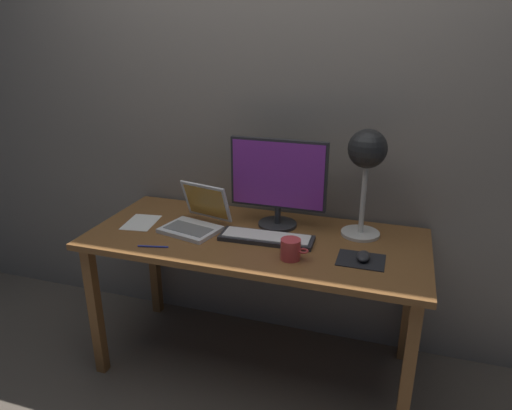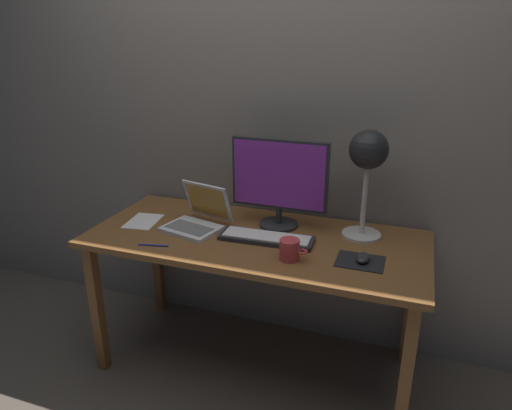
{
  "view_description": "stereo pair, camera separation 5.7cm",
  "coord_description": "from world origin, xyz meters",
  "px_view_note": "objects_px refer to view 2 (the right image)",
  "views": [
    {
      "loc": [
        0.62,
        -1.91,
        1.65
      ],
      "look_at": [
        0.02,
        -0.05,
        0.92
      ],
      "focal_mm": 32.39,
      "sensor_mm": 36.0,
      "label": 1
    },
    {
      "loc": [
        0.67,
        -1.89,
        1.65
      ],
      "look_at": [
        0.02,
        -0.05,
        0.92
      ],
      "focal_mm": 32.39,
      "sensor_mm": 36.0,
      "label": 2
    }
  ],
  "objects_px": {
    "coffee_mug": "(290,250)",
    "pen": "(153,245)",
    "desk_lamp": "(368,158)",
    "mouse": "(363,258)",
    "laptop": "(199,215)",
    "monitor": "(279,180)",
    "keyboard_main": "(267,238)"
  },
  "relations": [
    {
      "from": "coffee_mug",
      "to": "pen",
      "type": "bearing_deg",
      "value": -172.53
    },
    {
      "from": "coffee_mug",
      "to": "monitor",
      "type": "bearing_deg",
      "value": 114.34
    },
    {
      "from": "desk_lamp",
      "to": "pen",
      "type": "relative_size",
      "value": 3.65
    },
    {
      "from": "desk_lamp",
      "to": "coffee_mug",
      "type": "height_order",
      "value": "desk_lamp"
    },
    {
      "from": "mouse",
      "to": "laptop",
      "type": "bearing_deg",
      "value": 172.14
    },
    {
      "from": "mouse",
      "to": "pen",
      "type": "xyz_separation_m",
      "value": [
        -0.92,
        -0.16,
        -0.02
      ]
    },
    {
      "from": "keyboard_main",
      "to": "coffee_mug",
      "type": "bearing_deg",
      "value": -44.37
    },
    {
      "from": "laptop",
      "to": "mouse",
      "type": "relative_size",
      "value": 3.37
    },
    {
      "from": "laptop",
      "to": "desk_lamp",
      "type": "relative_size",
      "value": 0.63
    },
    {
      "from": "laptop",
      "to": "mouse",
      "type": "xyz_separation_m",
      "value": [
        0.82,
        -0.11,
        -0.04
      ]
    },
    {
      "from": "keyboard_main",
      "to": "coffee_mug",
      "type": "height_order",
      "value": "coffee_mug"
    },
    {
      "from": "mouse",
      "to": "coffee_mug",
      "type": "xyz_separation_m",
      "value": [
        -0.3,
        -0.08,
        0.03
      ]
    },
    {
      "from": "monitor",
      "to": "mouse",
      "type": "xyz_separation_m",
      "value": [
        0.45,
        -0.25,
        -0.22
      ]
    },
    {
      "from": "keyboard_main",
      "to": "laptop",
      "type": "distance_m",
      "value": 0.37
    },
    {
      "from": "mouse",
      "to": "coffee_mug",
      "type": "distance_m",
      "value": 0.31
    },
    {
      "from": "pen",
      "to": "keyboard_main",
      "type": "bearing_deg",
      "value": 26.33
    },
    {
      "from": "keyboard_main",
      "to": "mouse",
      "type": "xyz_separation_m",
      "value": [
        0.45,
        -0.07,
        0.01
      ]
    },
    {
      "from": "laptop",
      "to": "pen",
      "type": "xyz_separation_m",
      "value": [
        -0.1,
        -0.27,
        -0.06
      ]
    },
    {
      "from": "pen",
      "to": "mouse",
      "type": "bearing_deg",
      "value": 9.96
    },
    {
      "from": "coffee_mug",
      "to": "mouse",
      "type": "bearing_deg",
      "value": 15.01
    },
    {
      "from": "pen",
      "to": "laptop",
      "type": "bearing_deg",
      "value": 70.17
    },
    {
      "from": "laptop",
      "to": "coffee_mug",
      "type": "height_order",
      "value": "laptop"
    },
    {
      "from": "coffee_mug",
      "to": "pen",
      "type": "relative_size",
      "value": 0.87
    },
    {
      "from": "desk_lamp",
      "to": "coffee_mug",
      "type": "distance_m",
      "value": 0.55
    },
    {
      "from": "desk_lamp",
      "to": "mouse",
      "type": "relative_size",
      "value": 5.32
    },
    {
      "from": "desk_lamp",
      "to": "mouse",
      "type": "xyz_separation_m",
      "value": [
        0.04,
        -0.27,
        -0.36
      ]
    },
    {
      "from": "monitor",
      "to": "mouse",
      "type": "distance_m",
      "value": 0.56
    },
    {
      "from": "monitor",
      "to": "desk_lamp",
      "type": "relative_size",
      "value": 0.93
    },
    {
      "from": "laptop",
      "to": "monitor",
      "type": "bearing_deg",
      "value": 20.61
    },
    {
      "from": "mouse",
      "to": "desk_lamp",
      "type": "bearing_deg",
      "value": 98.54
    },
    {
      "from": "laptop",
      "to": "mouse",
      "type": "height_order",
      "value": "laptop"
    },
    {
      "from": "coffee_mug",
      "to": "desk_lamp",
      "type": "bearing_deg",
      "value": 53.31
    }
  ]
}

